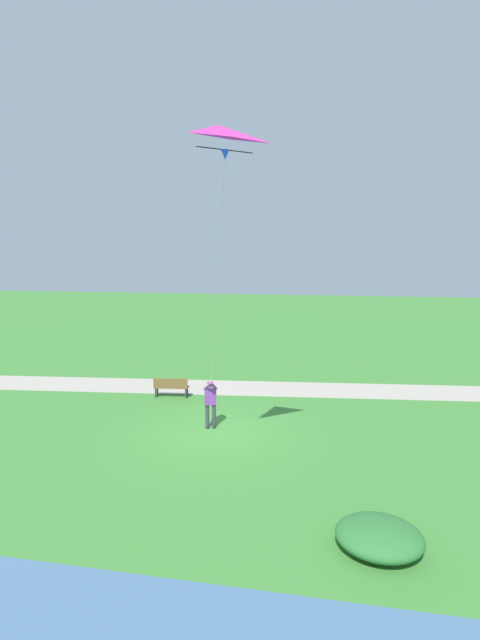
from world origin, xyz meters
TOP-DOWN VIEW (x-y plane):
  - ground_plane at (0.00, 0.00)m, footprint 120.00×120.00m
  - walkway_path at (-5.81, 2.00)m, footprint 5.58×32.08m
  - person_kite_flyer at (-0.49, -0.23)m, footprint 0.63×0.50m
  - flying_kite at (3.69, 1.11)m, footprint 4.60×2.05m
  - park_bench_near_walkway at (-3.65, -2.81)m, footprint 0.59×1.54m
  - lakeside_shrub at (5.58, 4.92)m, footprint 1.65×1.83m

SIDE VIEW (x-z plane):
  - ground_plane at x=0.00m, z-range 0.00..0.00m
  - walkway_path at x=-5.81m, z-range 0.00..0.02m
  - lakeside_shrub at x=5.58m, z-range 0.00..0.58m
  - park_bench_near_walkway at x=-3.65m, z-range 0.07..0.95m
  - person_kite_flyer at x=-0.49m, z-range 0.13..1.96m
  - flying_kite at x=3.69m, z-range 5.04..12.34m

